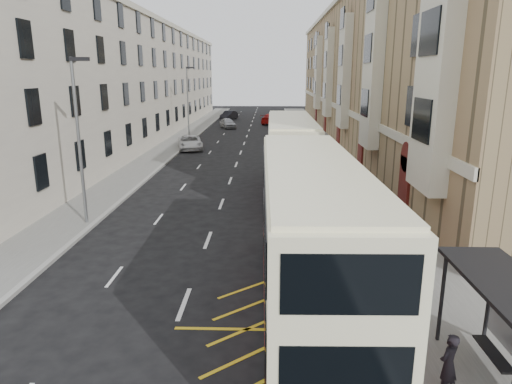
{
  "coord_description": "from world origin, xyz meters",
  "views": [
    {
      "loc": [
        2.8,
        -9.61,
        7.39
      ],
      "look_at": [
        2.23,
        9.31,
        2.48
      ],
      "focal_mm": 32.0,
      "sensor_mm": 36.0,
      "label": 1
    }
  ],
  "objects_px": {
    "street_lamp_near": "(79,133)",
    "pedestrian_near": "(448,365)",
    "car_dark": "(229,115)",
    "car_red": "(272,119)",
    "double_decker_front": "(310,239)",
    "car_silver": "(228,123)",
    "double_decker_rear": "(291,156)",
    "pedestrian_mid": "(421,269)",
    "white_van": "(190,143)",
    "street_lamp_far": "(188,99)",
    "pedestrian_far": "(381,282)"
  },
  "relations": [
    {
      "from": "street_lamp_near",
      "to": "double_decker_rear",
      "type": "xyz_separation_m",
      "value": [
        10.46,
        6.46,
        -2.2
      ]
    },
    {
      "from": "street_lamp_near",
      "to": "pedestrian_mid",
      "type": "xyz_separation_m",
      "value": [
        14.2,
        -7.44,
        -3.54
      ]
    },
    {
      "from": "pedestrian_far",
      "to": "car_silver",
      "type": "xyz_separation_m",
      "value": [
        -9.46,
        50.76,
        -0.33
      ]
    },
    {
      "from": "double_decker_rear",
      "to": "pedestrian_far",
      "type": "bearing_deg",
      "value": -81.32
    },
    {
      "from": "car_dark",
      "to": "car_red",
      "type": "height_order",
      "value": "car_red"
    },
    {
      "from": "double_decker_rear",
      "to": "double_decker_front",
      "type": "bearing_deg",
      "value": -90.08
    },
    {
      "from": "pedestrian_mid",
      "to": "car_dark",
      "type": "distance_m",
      "value": 63.09
    },
    {
      "from": "street_lamp_near",
      "to": "car_silver",
      "type": "distance_m",
      "value": 42.73
    },
    {
      "from": "street_lamp_near",
      "to": "double_decker_front",
      "type": "distance_m",
      "value": 13.57
    },
    {
      "from": "pedestrian_mid",
      "to": "car_red",
      "type": "height_order",
      "value": "pedestrian_mid"
    },
    {
      "from": "street_lamp_near",
      "to": "street_lamp_far",
      "type": "height_order",
      "value": "same"
    },
    {
      "from": "pedestrian_near",
      "to": "car_silver",
      "type": "xyz_separation_m",
      "value": [
        -10.06,
        54.78,
        -0.22
      ]
    },
    {
      "from": "car_silver",
      "to": "pedestrian_near",
      "type": "bearing_deg",
      "value": -100.01
    },
    {
      "from": "double_decker_front",
      "to": "car_red",
      "type": "height_order",
      "value": "double_decker_front"
    },
    {
      "from": "car_dark",
      "to": "car_silver",
      "type": "bearing_deg",
      "value": -67.48
    },
    {
      "from": "street_lamp_near",
      "to": "pedestrian_far",
      "type": "distance_m",
      "value": 15.61
    },
    {
      "from": "pedestrian_mid",
      "to": "car_silver",
      "type": "xyz_separation_m",
      "value": [
        -10.96,
        49.87,
        -0.39
      ]
    },
    {
      "from": "street_lamp_far",
      "to": "pedestrian_mid",
      "type": "xyz_separation_m",
      "value": [
        14.2,
        -37.44,
        -3.54
      ]
    },
    {
      "from": "street_lamp_far",
      "to": "car_silver",
      "type": "xyz_separation_m",
      "value": [
        3.24,
        12.42,
        -3.94
      ]
    },
    {
      "from": "street_lamp_far",
      "to": "car_silver",
      "type": "bearing_deg",
      "value": 75.38
    },
    {
      "from": "street_lamp_near",
      "to": "street_lamp_far",
      "type": "distance_m",
      "value": 30.0
    },
    {
      "from": "pedestrian_mid",
      "to": "white_van",
      "type": "relative_size",
      "value": 0.38
    },
    {
      "from": "car_dark",
      "to": "car_red",
      "type": "distance_m",
      "value": 9.69
    },
    {
      "from": "pedestrian_near",
      "to": "car_red",
      "type": "distance_m",
      "value": 60.44
    },
    {
      "from": "car_red",
      "to": "white_van",
      "type": "bearing_deg",
      "value": 89.02
    },
    {
      "from": "street_lamp_near",
      "to": "pedestrian_near",
      "type": "distance_m",
      "value": 18.53
    },
    {
      "from": "pedestrian_mid",
      "to": "white_van",
      "type": "bearing_deg",
      "value": 103.2
    },
    {
      "from": "street_lamp_far",
      "to": "white_van",
      "type": "bearing_deg",
      "value": -79.58
    },
    {
      "from": "street_lamp_far",
      "to": "pedestrian_mid",
      "type": "height_order",
      "value": "street_lamp_far"
    },
    {
      "from": "double_decker_front",
      "to": "car_silver",
      "type": "distance_m",
      "value": 51.38
    },
    {
      "from": "pedestrian_far",
      "to": "white_van",
      "type": "relative_size",
      "value": 0.35
    },
    {
      "from": "white_van",
      "to": "street_lamp_near",
      "type": "bearing_deg",
      "value": -105.46
    },
    {
      "from": "double_decker_rear",
      "to": "car_red",
      "type": "bearing_deg",
      "value": 91.39
    },
    {
      "from": "street_lamp_near",
      "to": "pedestrian_near",
      "type": "bearing_deg",
      "value": -42.89
    },
    {
      "from": "car_silver",
      "to": "car_dark",
      "type": "bearing_deg",
      "value": 73.65
    },
    {
      "from": "street_lamp_near",
      "to": "pedestrian_far",
      "type": "xyz_separation_m",
      "value": [
        12.7,
        -8.34,
        -3.6
      ]
    },
    {
      "from": "street_lamp_far",
      "to": "pedestrian_near",
      "type": "xyz_separation_m",
      "value": [
        13.3,
        -42.36,
        -3.71
      ]
    },
    {
      "from": "pedestrian_mid",
      "to": "car_red",
      "type": "xyz_separation_m",
      "value": [
        -4.7,
        55.41,
        -0.3
      ]
    },
    {
      "from": "street_lamp_far",
      "to": "double_decker_rear",
      "type": "distance_m",
      "value": 25.85
    },
    {
      "from": "pedestrian_mid",
      "to": "pedestrian_near",
      "type": "bearing_deg",
      "value": -109.94
    },
    {
      "from": "street_lamp_near",
      "to": "car_dark",
      "type": "distance_m",
      "value": 54.72
    },
    {
      "from": "double_decker_front",
      "to": "double_decker_rear",
      "type": "height_order",
      "value": "double_decker_front"
    },
    {
      "from": "double_decker_rear",
      "to": "pedestrian_near",
      "type": "height_order",
      "value": "double_decker_rear"
    },
    {
      "from": "car_silver",
      "to": "car_red",
      "type": "distance_m",
      "value": 8.37
    },
    {
      "from": "pedestrian_mid",
      "to": "car_red",
      "type": "distance_m",
      "value": 55.61
    },
    {
      "from": "pedestrian_mid",
      "to": "car_silver",
      "type": "bearing_deg",
      "value": 92.88
    },
    {
      "from": "pedestrian_near",
      "to": "pedestrian_mid",
      "type": "bearing_deg",
      "value": -139.68
    },
    {
      "from": "pedestrian_near",
      "to": "double_decker_rear",
      "type": "bearing_deg",
      "value": -120.67
    },
    {
      "from": "double_decker_rear",
      "to": "car_dark",
      "type": "relative_size",
      "value": 2.7
    },
    {
      "from": "double_decker_front",
      "to": "car_silver",
      "type": "xyz_separation_m",
      "value": [
        -7.18,
        50.84,
        -1.8
      ]
    }
  ]
}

